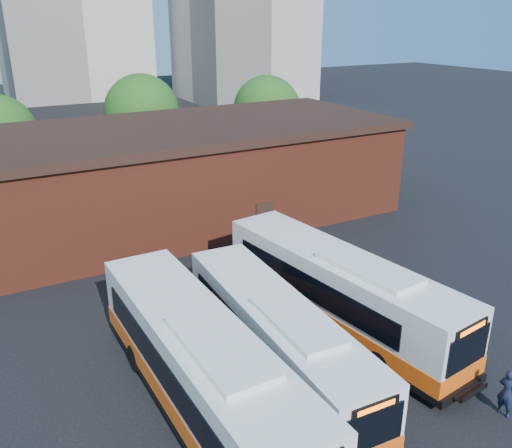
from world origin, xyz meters
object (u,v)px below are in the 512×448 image
bus_midwest (277,342)px  bus_mideast (339,293)px  transit_worker (507,392)px  bus_west (201,371)px

bus_midwest → bus_mideast: (4.24, 1.75, 0.14)m
bus_midwest → transit_worker: bus_midwest is taller
bus_midwest → bus_mideast: 4.59m
bus_west → bus_mideast: bearing=15.6°
bus_midwest → transit_worker: 8.17m
bus_west → bus_midwest: size_ratio=1.12×
bus_west → bus_mideast: size_ratio=1.01×
bus_midwest → transit_worker: (5.80, -5.73, -0.58)m
bus_mideast → transit_worker: bearing=-85.5°
bus_midwest → bus_mideast: size_ratio=0.91×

